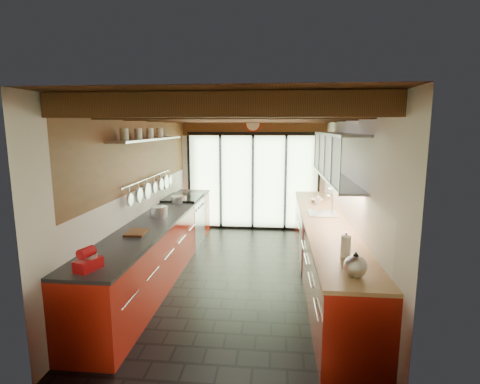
{
  "coord_description": "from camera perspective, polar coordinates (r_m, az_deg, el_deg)",
  "views": [
    {
      "loc": [
        0.53,
        -5.53,
        2.29
      ],
      "look_at": [
        -0.06,
        0.4,
        1.25
      ],
      "focal_mm": 28.0,
      "sensor_mm": 36.0,
      "label": 1
    }
  ],
  "objects": [
    {
      "name": "right_counter",
      "position": [
        5.87,
        12.78,
        -8.5
      ],
      "size": [
        0.68,
        5.0,
        0.92
      ],
      "color": "#A61B0E",
      "rests_on": "ground"
    },
    {
      "name": "room_shell",
      "position": [
        5.59,
        0.17,
        3.36
      ],
      "size": [
        5.5,
        5.5,
        5.5
      ],
      "color": "silver",
      "rests_on": "ground"
    },
    {
      "name": "upper_cabinets_right",
      "position": [
        5.92,
        14.45,
        5.32
      ],
      "size": [
        0.34,
        3.0,
        3.0
      ],
      "color": "silver",
      "rests_on": "ground"
    },
    {
      "name": "left_counter",
      "position": [
        6.1,
        -11.95,
        -7.77
      ],
      "size": [
        0.68,
        5.0,
        0.92
      ],
      "color": "#A61B0E",
      "rests_on": "ground"
    },
    {
      "name": "cutting_board",
      "position": [
        5.07,
        -15.49,
        -5.99
      ],
      "size": [
        0.26,
        0.35,
        0.03
      ],
      "primitive_type": "cube",
      "rotation": [
        0.0,
        0.0,
        0.05
      ],
      "color": "brown",
      "rests_on": "left_counter"
    },
    {
      "name": "ground",
      "position": [
        6.01,
        0.17,
        -12.5
      ],
      "size": [
        5.5,
        5.5,
        0.0
      ],
      "primitive_type": "plane",
      "color": "black",
      "rests_on": "ground"
    },
    {
      "name": "bowl",
      "position": [
        7.06,
        11.57,
        -1.26
      ],
      "size": [
        0.3,
        0.3,
        0.06
      ],
      "primitive_type": "imported",
      "rotation": [
        0.0,
        0.0,
        0.43
      ],
      "color": "silver",
      "rests_on": "right_counter"
    },
    {
      "name": "stand_mixer",
      "position": [
        3.96,
        -22.09,
        -9.66
      ],
      "size": [
        0.22,
        0.29,
        0.24
      ],
      "color": "red",
      "rests_on": "left_counter"
    },
    {
      "name": "ceiling_beams",
      "position": [
        5.94,
        0.54,
        11.56
      ],
      "size": [
        3.14,
        5.06,
        4.9
      ],
      "color": "#593316",
      "rests_on": "ground"
    },
    {
      "name": "pot_small",
      "position": [
        7.0,
        -9.35,
        -1.06
      ],
      "size": [
        0.34,
        0.34,
        0.11
      ],
      "primitive_type": "cylinder",
      "rotation": [
        0.0,
        0.0,
        0.19
      ],
      "color": "silver",
      "rests_on": "left_counter"
    },
    {
      "name": "pot_large",
      "position": [
        5.92,
        -12.22,
        -2.93
      ],
      "size": [
        0.28,
        0.28,
        0.16
      ],
      "primitive_type": "cylinder",
      "rotation": [
        0.0,
        0.0,
        0.12
      ],
      "color": "silver",
      "rests_on": "left_counter"
    },
    {
      "name": "range_stove",
      "position": [
        7.44,
        -8.59,
        -4.38
      ],
      "size": [
        0.66,
        0.9,
        0.97
      ],
      "color": "silver",
      "rests_on": "ground"
    },
    {
      "name": "glass_door",
      "position": [
        8.27,
        1.98,
        5.52
      ],
      "size": [
        2.95,
        0.1,
        2.9
      ],
      "color": "#C6EAAD",
      "rests_on": "ground"
    },
    {
      "name": "paper_towel",
      "position": [
        4.14,
        15.8,
        -8.09
      ],
      "size": [
        0.13,
        0.13,
        0.28
      ],
      "color": "white",
      "rests_on": "right_counter"
    },
    {
      "name": "sink_assembly",
      "position": [
        6.13,
        12.63,
        -2.89
      ],
      "size": [
        0.45,
        0.52,
        0.43
      ],
      "color": "silver",
      "rests_on": "right_counter"
    },
    {
      "name": "kettle",
      "position": [
        3.68,
        17.17,
        -10.59
      ],
      "size": [
        0.27,
        0.29,
        0.25
      ],
      "color": "silver",
      "rests_on": "right_counter"
    },
    {
      "name": "soap_bottle",
      "position": [
        6.83,
        11.77,
        -1.03
      ],
      "size": [
        0.11,
        0.11,
        0.2
      ],
      "primitive_type": "imported",
      "rotation": [
        0.0,
        0.0,
        -0.29
      ],
      "color": "silver",
      "rests_on": "right_counter"
    },
    {
      "name": "left_wall_fixtures",
      "position": [
        6.18,
        -13.31,
        4.94
      ],
      "size": [
        0.28,
        2.6,
        0.96
      ],
      "color": "silver",
      "rests_on": "ground"
    }
  ]
}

